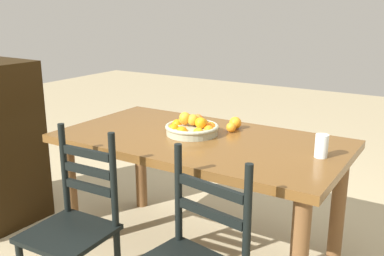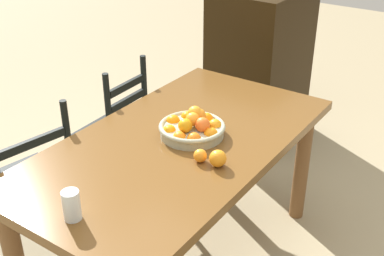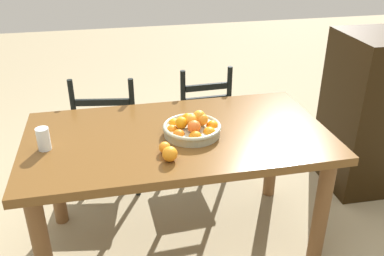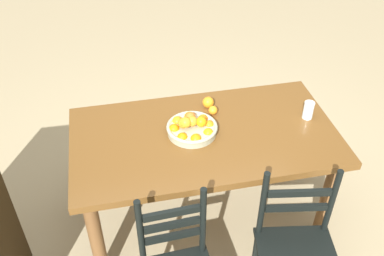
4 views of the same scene
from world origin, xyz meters
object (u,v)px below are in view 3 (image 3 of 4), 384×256
(chair_by_cabinet, at_px, (201,125))
(fruit_bowl, at_px, (192,128))
(cabinet, at_px, (382,112))
(drinking_glass, at_px, (43,139))
(orange_loose_0, at_px, (170,154))
(chair_near_window, at_px, (110,135))
(dining_table, at_px, (178,150))
(orange_loose_1, at_px, (165,148))

(chair_by_cabinet, bearing_deg, fruit_bowl, 70.57)
(cabinet, xyz_separation_m, drinking_glass, (-2.32, -0.41, 0.26))
(cabinet, height_order, orange_loose_0, cabinet)
(chair_by_cabinet, bearing_deg, chair_near_window, -2.36)
(dining_table, relative_size, drinking_glass, 13.98)
(dining_table, bearing_deg, cabinet, 13.47)
(drinking_glass, bearing_deg, orange_loose_1, -15.56)
(dining_table, height_order, fruit_bowl, fruit_bowl)
(dining_table, height_order, orange_loose_1, orange_loose_1)
(orange_loose_1, bearing_deg, fruit_bowl, 42.38)
(chair_near_window, height_order, orange_loose_0, chair_near_window)
(chair_by_cabinet, xyz_separation_m, cabinet, (1.29, -0.35, 0.15))
(cabinet, xyz_separation_m, orange_loose_1, (-1.71, -0.58, 0.23))
(dining_table, xyz_separation_m, orange_loose_0, (-0.09, -0.28, 0.15))
(orange_loose_1, xyz_separation_m, drinking_glass, (-0.61, 0.17, 0.03))
(chair_near_window, bearing_deg, orange_loose_0, 115.38)
(chair_near_window, distance_m, fruit_bowl, 0.98)
(chair_by_cabinet, relative_size, cabinet, 0.80)
(dining_table, xyz_separation_m, drinking_glass, (-0.71, -0.03, 0.17))
(fruit_bowl, height_order, orange_loose_0, fruit_bowl)
(chair_by_cabinet, height_order, orange_loose_1, chair_by_cabinet)
(dining_table, distance_m, fruit_bowl, 0.18)
(dining_table, bearing_deg, orange_loose_1, -117.44)
(orange_loose_0, height_order, orange_loose_1, orange_loose_0)
(orange_loose_0, bearing_deg, cabinet, 21.53)
(chair_near_window, relative_size, orange_loose_1, 15.18)
(fruit_bowl, bearing_deg, orange_loose_0, -124.00)
(dining_table, xyz_separation_m, orange_loose_1, (-0.10, -0.20, 0.14))
(chair_by_cabinet, height_order, orange_loose_0, chair_by_cabinet)
(chair_near_window, height_order, cabinet, cabinet)
(dining_table, height_order, chair_by_cabinet, chair_by_cabinet)
(orange_loose_1, distance_m, drinking_glass, 0.63)
(chair_near_window, xyz_separation_m, orange_loose_1, (0.28, -0.94, 0.38))
(cabinet, bearing_deg, drinking_glass, -168.17)
(dining_table, bearing_deg, chair_by_cabinet, 66.79)
(drinking_glass, bearing_deg, fruit_bowl, -0.25)
(orange_loose_0, bearing_deg, chair_near_window, 105.81)
(chair_by_cabinet, bearing_deg, drinking_glass, 34.42)
(dining_table, height_order, cabinet, cabinet)
(chair_near_window, bearing_deg, dining_table, 126.81)
(fruit_bowl, bearing_deg, cabinet, 15.31)
(chair_near_window, xyz_separation_m, cabinet, (1.98, -0.35, 0.15))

